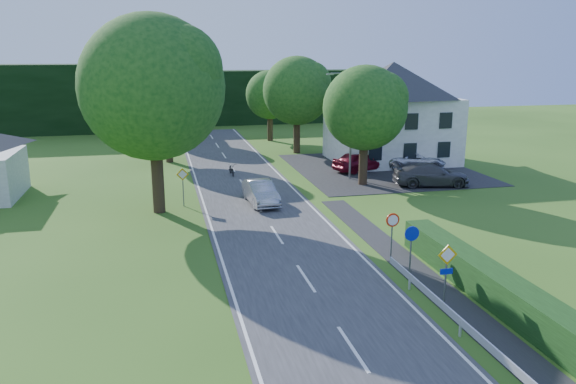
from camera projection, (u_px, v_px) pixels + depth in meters
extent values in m
cube|color=#333436|center=(269.00, 224.00, 31.50)|extent=(7.00, 80.00, 0.04)
cube|color=black|center=(381.00, 169.00, 46.40)|extent=(14.00, 16.00, 0.04)
cube|color=white|center=(211.00, 228.00, 30.78)|extent=(0.12, 80.00, 0.01)
cube|color=white|center=(325.00, 220.00, 32.20)|extent=(0.12, 80.00, 0.01)
cube|color=black|center=(262.00, 97.00, 75.88)|extent=(30.00, 5.00, 7.00)
cube|color=silver|center=(391.00, 130.00, 49.00)|extent=(10.00, 8.00, 5.60)
pyramid|color=#29292E|center=(393.00, 80.00, 47.95)|extent=(10.60, 8.40, 3.00)
cylinder|color=slate|center=(351.00, 127.00, 41.77)|extent=(0.16, 0.16, 8.00)
cylinder|color=slate|center=(342.00, 73.00, 40.65)|extent=(1.70, 0.10, 0.10)
cube|color=slate|center=(330.00, 74.00, 40.47)|extent=(0.50, 0.18, 0.12)
cylinder|color=slate|center=(445.00, 280.00, 20.81)|extent=(0.07, 0.07, 2.40)
cube|color=#DEA30B|center=(448.00, 255.00, 20.54)|extent=(0.78, 0.04, 0.78)
cube|color=white|center=(448.00, 255.00, 20.54)|extent=(0.57, 0.05, 0.57)
cube|color=#0B1FAF|center=(446.00, 271.00, 20.69)|extent=(0.50, 0.04, 0.22)
cylinder|color=slate|center=(410.00, 255.00, 23.67)|extent=(0.07, 0.07, 2.20)
cylinder|color=#0B1FAF|center=(412.00, 234.00, 23.41)|extent=(0.64, 0.04, 0.64)
cylinder|color=slate|center=(391.00, 240.00, 25.56)|extent=(0.07, 0.07, 2.20)
cylinder|color=red|center=(393.00, 220.00, 25.30)|extent=(0.64, 0.04, 0.64)
cylinder|color=white|center=(393.00, 220.00, 25.28)|extent=(0.48, 0.04, 0.48)
cylinder|color=slate|center=(183.00, 189.00, 34.98)|extent=(0.07, 0.07, 2.20)
cube|color=#DEA30B|center=(182.00, 174.00, 34.72)|extent=(0.78, 0.04, 0.78)
cube|color=white|center=(182.00, 174.00, 34.72)|extent=(0.57, 0.05, 0.57)
imported|color=#A1A2A5|center=(261.00, 192.00, 35.52)|extent=(1.84, 4.54, 1.47)
imported|color=black|center=(232.00, 169.00, 43.83)|extent=(0.72, 1.87, 0.97)
imported|color=maroon|center=(361.00, 161.00, 45.30)|extent=(5.10, 3.24, 1.62)
imported|color=#424145|center=(431.00, 175.00, 40.31)|extent=(5.77, 3.24, 1.58)
imported|color=silver|center=(415.00, 160.00, 46.32)|extent=(5.34, 3.36, 1.38)
imported|color=red|center=(391.00, 156.00, 47.31)|extent=(2.15, 2.18, 1.68)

